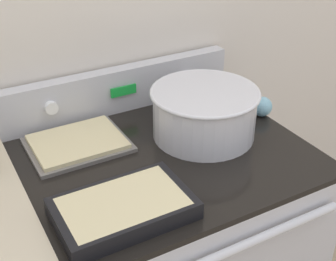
# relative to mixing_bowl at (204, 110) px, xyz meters

# --- Properties ---
(kitchen_wall) EXTENTS (8.00, 0.05, 2.50)m
(kitchen_wall) POSITION_rel_mixing_bowl_xyz_m (-0.15, 0.34, 0.24)
(kitchen_wall) COLOR beige
(kitchen_wall) RESTS_ON ground_plane
(control_panel) EXTENTS (0.81, 0.07, 0.15)m
(control_panel) POSITION_rel_mixing_bowl_xyz_m (-0.15, 0.28, -0.01)
(control_panel) COLOR #BCBCC1
(control_panel) RESTS_ON stove_range
(mixing_bowl) EXTENTS (0.33, 0.33, 0.15)m
(mixing_bowl) POSITION_rel_mixing_bowl_xyz_m (0.00, 0.00, 0.00)
(mixing_bowl) COLOR silver
(mixing_bowl) RESTS_ON stove_range
(casserole_dish) EXTENTS (0.32, 0.20, 0.05)m
(casserole_dish) POSITION_rel_mixing_bowl_xyz_m (-0.38, -0.23, -0.06)
(casserole_dish) COLOR black
(casserole_dish) RESTS_ON stove_range
(baking_tray) EXTENTS (0.29, 0.23, 0.02)m
(baking_tray) POSITION_rel_mixing_bowl_xyz_m (-0.36, 0.12, -0.07)
(baking_tray) COLOR slate
(baking_tray) RESTS_ON stove_range
(ladle) EXTENTS (0.07, 0.29, 0.07)m
(ladle) POSITION_rel_mixing_bowl_xyz_m (0.24, 0.03, -0.06)
(ladle) COLOR #7AB2C6
(ladle) RESTS_ON stove_range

